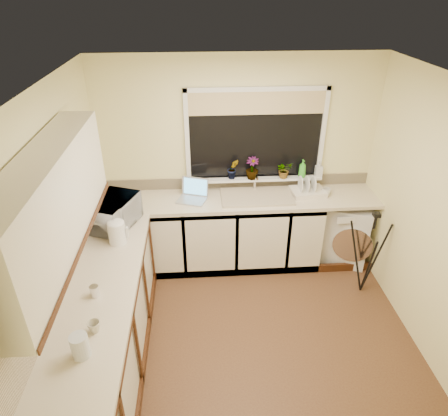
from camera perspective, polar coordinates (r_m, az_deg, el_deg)
floor at (r=4.22m, az=3.70°, el=-17.39°), size 3.20×3.20×0.00m
ceiling at (r=2.94m, az=5.31°, el=17.02°), size 3.20×3.20×0.00m
wall_back at (r=4.74m, az=1.91°, el=6.59°), size 3.20×0.00×3.20m
wall_front at (r=2.35m, az=9.76°, el=-23.78°), size 3.20×0.00×3.20m
wall_left at (r=3.59m, az=-21.93°, el=-4.09°), size 0.00×3.00×3.00m
wall_right at (r=3.97m, az=27.89°, el=-2.10°), size 0.00×3.00×3.00m
base_cabinet_back at (r=4.84m, az=-1.74°, el=-3.61°), size 2.55×0.60×0.86m
base_cabinet_left at (r=3.78m, az=-16.31°, el=-16.68°), size 0.54×2.40×0.86m
worktop_back at (r=4.63m, az=2.20°, el=1.19°), size 3.20×0.60×0.04m
worktop_left at (r=3.47m, az=-17.37°, el=-11.52°), size 0.60×2.40×0.04m
upper_cabinet at (r=2.89m, az=-23.36°, el=0.50°), size 0.28×1.90×0.70m
splashback_left at (r=3.41m, az=-22.74°, el=-8.29°), size 0.02×2.40×0.45m
splashback_back at (r=4.84m, az=1.87°, el=3.76°), size 3.20×0.02×0.14m
window_glass at (r=4.64m, az=4.50°, el=10.26°), size 1.50×0.02×1.00m
window_blind at (r=4.50m, az=4.73°, el=14.66°), size 1.50×0.02×0.25m
windowsill at (r=4.78m, az=4.34°, el=4.22°), size 1.60×0.14×0.03m
sink at (r=4.64m, az=4.67°, el=1.63°), size 0.82×0.46×0.03m
faucet at (r=4.75m, az=4.42°, el=3.80°), size 0.03×0.03×0.24m
washing_machine at (r=5.18m, az=16.80°, el=-3.07°), size 0.71×0.70×0.78m
laptop at (r=4.59m, az=-4.41°, el=2.03°), size 0.38×0.36×0.23m
kettle at (r=3.93m, az=-14.99°, el=-3.46°), size 0.17×0.17×0.22m
dish_rack at (r=4.79m, az=11.84°, el=2.28°), size 0.41×0.33×0.06m
tripod at (r=4.63m, az=19.84°, el=-6.13°), size 0.61×0.61×1.02m
glass_jug at (r=2.96m, az=-19.82°, el=-18.00°), size 0.12×0.12×0.18m
steel_jar at (r=3.40m, az=-17.96°, el=-11.19°), size 0.07×0.07×0.10m
microwave at (r=4.19m, az=-15.44°, el=-0.64°), size 0.53×0.63×0.30m
plant_b at (r=4.69m, az=1.28°, el=5.59°), size 0.15×0.12×0.24m
plant_c at (r=4.69m, az=4.03°, el=5.67°), size 0.17×0.17×0.26m
plant_d at (r=4.77m, az=8.56°, el=5.40°), size 0.22×0.20×0.20m
soap_bottle_green at (r=4.81m, az=11.10°, el=5.52°), size 0.10×0.10×0.22m
soap_bottle_clear at (r=4.90m, az=13.37°, el=5.47°), size 0.09×0.09×0.18m
cup_back at (r=4.81m, az=14.31°, el=2.26°), size 0.14×0.14×0.09m
cup_left at (r=3.12m, az=-18.01°, el=-15.79°), size 0.10×0.10×0.09m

